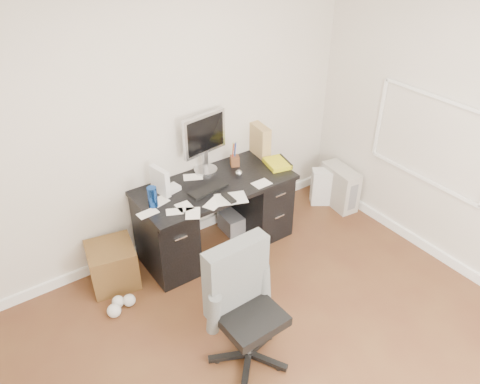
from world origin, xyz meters
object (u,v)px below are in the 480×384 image
object	(u,v)px
desk	(216,214)
lcd_monitor	(204,143)
pc_tower	(340,187)
office_chair	(249,311)
wicker_basket	(113,265)
keyboard	(208,189)

from	to	relation	value
desk	lcd_monitor	distance (m)	0.70
pc_tower	desk	bearing A→B (deg)	-179.26
desk	lcd_monitor	size ratio (longest dim) A/B	2.47
office_chair	wicker_basket	bearing A→B (deg)	109.44
office_chair	keyboard	bearing A→B (deg)	69.72
keyboard	wicker_basket	bearing A→B (deg)	162.33
office_chair	lcd_monitor	bearing A→B (deg)	67.91
desk	office_chair	xyz separation A→B (m)	(-0.53, -1.29, 0.11)
lcd_monitor	wicker_basket	bearing A→B (deg)	178.82
lcd_monitor	wicker_basket	distance (m)	1.40
keyboard	pc_tower	xyz separation A→B (m)	(1.66, -0.10, -0.52)
desk	wicker_basket	bearing A→B (deg)	174.87
keyboard	office_chair	size ratio (longest dim) A/B	0.37
lcd_monitor	keyboard	size ratio (longest dim) A/B	1.60
lcd_monitor	keyboard	bearing A→B (deg)	-126.11
lcd_monitor	pc_tower	distance (m)	1.75
desk	pc_tower	xyz separation A→B (m)	(1.55, -0.17, -0.16)
office_chair	pc_tower	size ratio (longest dim) A/B	2.16
lcd_monitor	pc_tower	world-z (taller)	lcd_monitor
pc_tower	wicker_basket	distance (m)	2.62
lcd_monitor	wicker_basket	world-z (taller)	lcd_monitor
desk	wicker_basket	size ratio (longest dim) A/B	3.69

